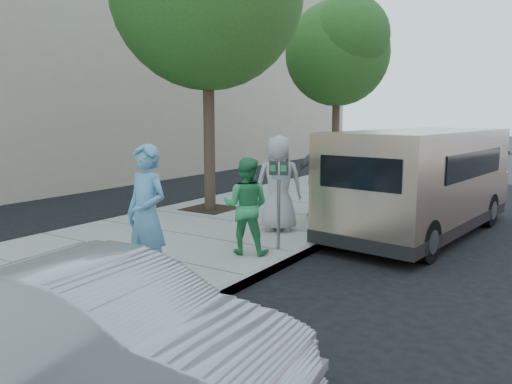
% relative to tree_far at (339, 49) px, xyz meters
% --- Properties ---
extents(ground, '(120.00, 120.00, 0.00)m').
position_rel_tree_far_xyz_m(ground, '(2.25, -10.00, -4.88)').
color(ground, black).
rests_on(ground, ground).
extents(sidewalk, '(5.00, 60.00, 0.15)m').
position_rel_tree_far_xyz_m(sidewalk, '(1.25, -10.00, -4.81)').
color(sidewalk, gray).
rests_on(sidewalk, ground).
extents(curb_face, '(0.12, 60.00, 0.16)m').
position_rel_tree_far_xyz_m(curb_face, '(3.69, -10.00, -4.81)').
color(curb_face, gray).
rests_on(curb_face, ground).
extents(tree_far, '(3.92, 3.80, 6.49)m').
position_rel_tree_far_xyz_m(tree_far, '(0.00, 0.00, 0.00)').
color(tree_far, black).
rests_on(tree_far, sidewalk).
extents(parking_meter, '(0.34, 0.20, 1.56)m').
position_rel_tree_far_xyz_m(parking_meter, '(3.32, -9.95, -3.61)').
color(parking_meter, gray).
rests_on(parking_meter, sidewalk).
extents(van, '(2.62, 6.07, 2.18)m').
position_rel_tree_far_xyz_m(van, '(4.98, -6.81, -3.73)').
color(van, '#CBAD92').
rests_on(van, ground).
extents(sedan, '(3.80, 1.72, 1.21)m').
position_rel_tree_far_xyz_m(sedan, '(4.27, -14.54, -4.28)').
color(sedan, '#9FA1A6').
rests_on(sedan, ground).
extents(person_officer, '(0.75, 0.53, 1.95)m').
position_rel_tree_far_xyz_m(person_officer, '(2.74, -12.53, -3.76)').
color(person_officer, '#5998BE').
rests_on(person_officer, sidewalk).
extents(person_green_shirt, '(0.96, 0.86, 1.64)m').
position_rel_tree_far_xyz_m(person_green_shirt, '(3.01, -10.50, -3.91)').
color(person_green_shirt, '#319553').
rests_on(person_green_shirt, sidewalk).
extents(person_gray_shirt, '(1.14, 1.05, 1.95)m').
position_rel_tree_far_xyz_m(person_gray_shirt, '(2.61, -8.73, -3.76)').
color(person_gray_shirt, '#A7A6A9').
rests_on(person_gray_shirt, sidewalk).
extents(person_striped_polo, '(1.16, 1.12, 1.94)m').
position_rel_tree_far_xyz_m(person_striped_polo, '(2.77, -7.17, -3.76)').
color(person_striped_polo, slate).
rests_on(person_striped_polo, sidewalk).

